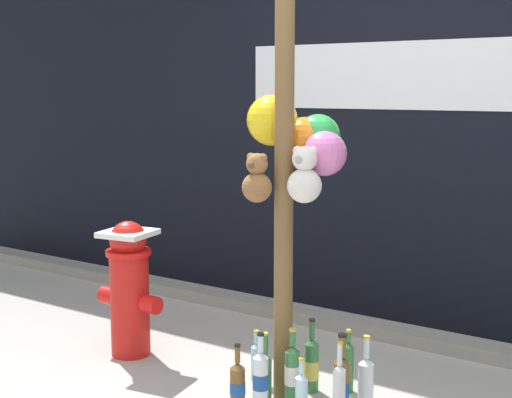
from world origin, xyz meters
The scene contains 16 objects.
building_wall centered at (0.00, 1.82, 1.63)m, with size 10.00×0.21×3.26m.
curb_strip centered at (0.00, 1.36, 0.04)m, with size 8.00×0.12×0.08m, color gray.
memorial_post centered at (-0.15, 0.37, 1.45)m, with size 0.52×0.48×2.76m.
fire_hydrant centered at (-1.20, 0.32, 0.41)m, with size 0.42×0.30×0.78m.
bottle_0 centered at (0.21, 0.18, 0.16)m, with size 0.06×0.06×0.40m.
bottle_1 centered at (-0.16, 0.10, 0.16)m, with size 0.08×0.08×0.39m.
bottle_2 centered at (0.17, 0.28, 0.15)m, with size 0.07×0.07×0.40m.
bottle_3 centered at (-0.39, 0.40, 0.11)m, with size 0.06×0.06×0.27m.
bottle_4 centered at (0.07, 0.55, 0.14)m, with size 0.06×0.06×0.33m.
bottle_5 centered at (-0.28, 0.09, 0.11)m, with size 0.08×0.08×0.31m.
bottle_6 centered at (-0.08, 0.45, 0.14)m, with size 0.07×0.07×0.38m.
bottle_7 centered at (-0.07, 0.23, 0.16)m, with size 0.07×0.07×0.39m.
bottle_8 centered at (0.03, 0.15, 0.12)m, with size 0.06×0.06×0.30m.
bottle_9 centered at (0.23, 0.42, 0.14)m, with size 0.08×0.08×0.36m.
bottle_10 centered at (-0.20, 0.20, 0.14)m, with size 0.06×0.06×0.36m.
litter_0 centered at (-0.41, 0.46, 0.00)m, with size 0.10×0.08×0.01m, color tan.
Camera 1 is at (1.62, -2.58, 1.52)m, focal length 50.64 mm.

